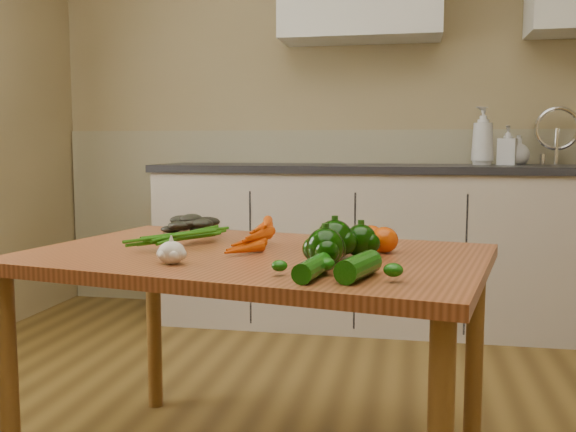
# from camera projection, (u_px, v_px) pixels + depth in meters

# --- Properties ---
(room) EXTENTS (4.04, 5.04, 2.64)m
(room) POSITION_uv_depth(u_px,v_px,m) (327.00, 45.00, 1.56)
(room) COLOR brown
(room) RESTS_ON ground
(counter_run) EXTENTS (2.84, 0.64, 1.14)m
(counter_run) POSITION_uv_depth(u_px,v_px,m) (412.00, 245.00, 3.57)
(counter_run) COLOR #B8A999
(counter_run) RESTS_ON ground
(table) EXTENTS (1.43, 1.06, 0.70)m
(table) POSITION_uv_depth(u_px,v_px,m) (255.00, 278.00, 1.87)
(table) COLOR #9A502C
(table) RESTS_ON ground
(soap_bottle_a) EXTENTS (0.17, 0.17, 0.32)m
(soap_bottle_a) POSITION_uv_depth(u_px,v_px,m) (483.00, 136.00, 3.52)
(soap_bottle_a) COLOR silver
(soap_bottle_a) RESTS_ON counter_run
(soap_bottle_b) EXTENTS (0.12, 0.12, 0.21)m
(soap_bottle_b) POSITION_uv_depth(u_px,v_px,m) (508.00, 145.00, 3.51)
(soap_bottle_b) COLOR silver
(soap_bottle_b) RESTS_ON counter_run
(soap_bottle_c) EXTENTS (0.13, 0.13, 0.16)m
(soap_bottle_c) POSITION_uv_depth(u_px,v_px,m) (518.00, 150.00, 3.53)
(soap_bottle_c) COLOR silver
(soap_bottle_c) RESTS_ON counter_run
(carrot_bunch) EXTENTS (0.27, 0.23, 0.06)m
(carrot_bunch) POSITION_uv_depth(u_px,v_px,m) (232.00, 238.00, 1.93)
(carrot_bunch) COLOR #D84705
(carrot_bunch) RESTS_ON table
(leafy_greens) EXTENTS (0.19, 0.17, 0.09)m
(leafy_greens) POSITION_uv_depth(u_px,v_px,m) (186.00, 221.00, 2.25)
(leafy_greens) COLOR black
(leafy_greens) RESTS_ON table
(garlic_bulb) EXTENTS (0.07, 0.07, 0.06)m
(garlic_bulb) POSITION_uv_depth(u_px,v_px,m) (172.00, 253.00, 1.67)
(garlic_bulb) COLOR beige
(garlic_bulb) RESTS_ON table
(pepper_a) EXTENTS (0.10, 0.10, 0.10)m
(pepper_a) POSITION_uv_depth(u_px,v_px,m) (335.00, 240.00, 1.75)
(pepper_a) COLOR black
(pepper_a) RESTS_ON table
(pepper_b) EXTENTS (0.09, 0.09, 0.09)m
(pepper_b) POSITION_uv_depth(u_px,v_px,m) (361.00, 241.00, 1.78)
(pepper_b) COLOR black
(pepper_b) RESTS_ON table
(pepper_c) EXTENTS (0.10, 0.10, 0.10)m
(pepper_c) POSITION_uv_depth(u_px,v_px,m) (325.00, 248.00, 1.63)
(pepper_c) COLOR black
(pepper_c) RESTS_ON table
(tomato_a) EXTENTS (0.07, 0.07, 0.06)m
(tomato_a) POSITION_uv_depth(u_px,v_px,m) (322.00, 240.00, 1.90)
(tomato_a) COLOR #950902
(tomato_a) RESTS_ON table
(tomato_b) EXTENTS (0.08, 0.08, 0.07)m
(tomato_b) POSITION_uv_depth(u_px,v_px,m) (371.00, 237.00, 1.91)
(tomato_b) COLOR #C43F04
(tomato_b) RESTS_ON table
(tomato_c) EXTENTS (0.08, 0.08, 0.08)m
(tomato_c) POSITION_uv_depth(u_px,v_px,m) (384.00, 240.00, 1.85)
(tomato_c) COLOR #C43F04
(tomato_c) RESTS_ON table
(zucchini_a) EXTENTS (0.10, 0.18, 0.06)m
(zucchini_a) POSITION_uv_depth(u_px,v_px,m) (359.00, 267.00, 1.49)
(zucchini_a) COLOR #0D4707
(zucchini_a) RESTS_ON table
(zucchini_b) EXTENTS (0.07, 0.17, 0.05)m
(zucchini_b) POSITION_uv_depth(u_px,v_px,m) (313.00, 268.00, 1.49)
(zucchini_b) COLOR #0D4707
(zucchini_b) RESTS_ON table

